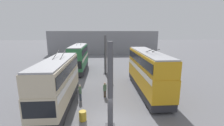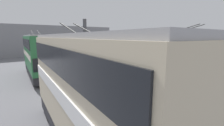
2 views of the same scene
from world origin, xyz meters
name	(u,v)px [view 2 (image 2 of 2)]	position (x,y,z in m)	size (l,w,h in m)	color
depot_back_wall	(48,41)	(37.89, 0.00, 3.76)	(0.50, 36.00, 7.51)	gray
support_column_far	(85,49)	(14.68, 0.00, 3.28)	(0.78, 0.78, 6.81)	#4C4C51
bus_left_near	(171,56)	(6.20, -4.97, 2.92)	(11.24, 2.54, 5.74)	black
bus_right_near	(87,86)	(3.01, 4.97, 2.76)	(9.36, 2.54, 5.47)	black
bus_right_far	(39,53)	(16.93, 4.97, 2.81)	(9.73, 2.54, 5.55)	black
person_aisle_midway	(137,91)	(4.97, 0.32, 0.93)	(0.48, 0.41, 1.75)	#473D33
person_by_right_row	(110,104)	(4.27, 3.04, 0.98)	(0.48, 0.38, 1.83)	#384251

